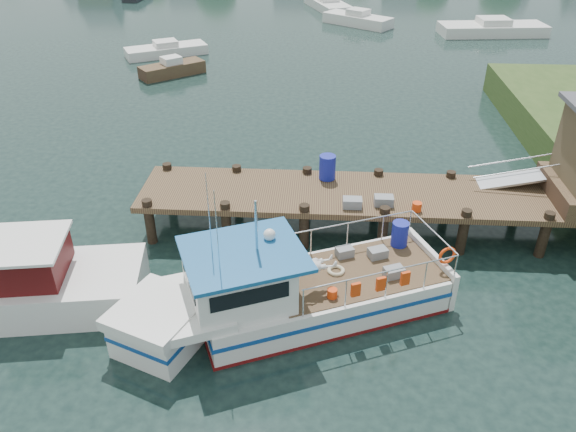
# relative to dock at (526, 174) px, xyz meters

# --- Properties ---
(ground_plane) EXTENTS (160.00, 160.00, 0.00)m
(ground_plane) POSITION_rel_dock_xyz_m (-6.51, -0.01, -2.24)
(ground_plane) COLOR black
(dock) EXTENTS (16.60, 3.00, 4.78)m
(dock) POSITION_rel_dock_xyz_m (0.00, 0.00, 0.00)
(dock) COLOR #4D3924
(dock) RESTS_ON ground
(lobster_boat) EXTENTS (9.09, 5.61, 4.53)m
(lobster_boat) POSITION_rel_dock_xyz_m (-7.48, -4.73, -1.42)
(lobster_boat) COLOR silver
(lobster_boat) RESTS_ON ground
(moored_rowboat) EXTENTS (3.83, 3.49, 1.13)m
(moored_rowboat) POSITION_rel_dock_xyz_m (-15.62, 16.50, -1.82)
(moored_rowboat) COLOR #4D3924
(moored_rowboat) RESTS_ON ground
(moored_a) EXTENTS (5.52, 4.08, 0.98)m
(moored_a) POSITION_rel_dock_xyz_m (-17.08, 20.83, -1.88)
(moored_a) COLOR silver
(moored_a) RESTS_ON ground
(moored_b) EXTENTS (5.68, 4.83, 1.24)m
(moored_b) POSITION_rel_dock_xyz_m (-3.90, 30.48, -1.78)
(moored_b) COLOR silver
(moored_b) RESTS_ON ground
(moored_c) EXTENTS (8.09, 3.52, 1.24)m
(moored_c) POSITION_rel_dock_xyz_m (6.11, 27.95, -1.78)
(moored_c) COLOR silver
(moored_c) RESTS_ON ground
(moored_d) EXTENTS (4.46, 7.05, 1.14)m
(moored_d) POSITION_rel_dock_xyz_m (-6.33, 36.64, -1.82)
(moored_d) COLOR silver
(moored_d) RESTS_ON ground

